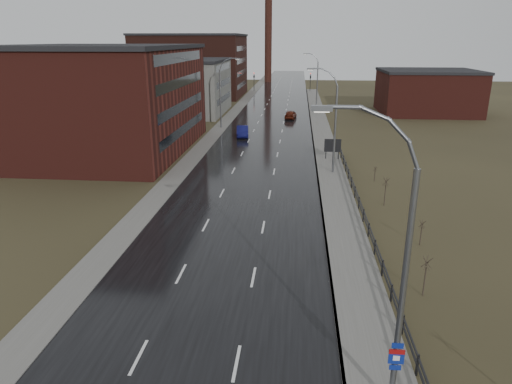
% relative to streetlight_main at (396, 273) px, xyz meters
% --- Properties ---
extents(road, '(14.00, 300.00, 0.06)m').
position_rel_streetlight_main_xyz_m(road, '(-8.47, 58.00, -6.03)').
color(road, black).
rests_on(road, ground).
extents(sidewalk_right, '(3.20, 180.00, 0.18)m').
position_rel_streetlight_main_xyz_m(sidewalk_right, '(0.13, 33.00, -5.97)').
color(sidewalk_right, '#595651').
rests_on(sidewalk_right, ground).
extents(curb_right, '(0.16, 180.00, 0.18)m').
position_rel_streetlight_main_xyz_m(curb_right, '(-1.39, 33.00, -5.97)').
color(curb_right, slate).
rests_on(curb_right, ground).
extents(sidewalk_left, '(2.40, 260.00, 0.12)m').
position_rel_streetlight_main_xyz_m(sidewalk_left, '(-16.67, 58.00, -6.00)').
color(sidewalk_left, '#595651').
rests_on(sidewalk_left, ground).
extents(warehouse_near, '(22.44, 28.56, 13.50)m').
position_rel_streetlight_main_xyz_m(warehouse_near, '(-29.46, 43.00, 0.70)').
color(warehouse_near, '#471914').
rests_on(warehouse_near, ground).
extents(warehouse_mid, '(16.32, 20.40, 10.50)m').
position_rel_streetlight_main_xyz_m(warehouse_mid, '(-26.46, 76.00, -0.80)').
color(warehouse_mid, slate).
rests_on(warehouse_mid, ground).
extents(warehouse_far, '(26.52, 24.48, 15.50)m').
position_rel_streetlight_main_xyz_m(warehouse_far, '(-31.47, 106.00, 1.70)').
color(warehouse_far, '#331611').
rests_on(warehouse_far, ground).
extents(building_right, '(18.36, 16.32, 8.50)m').
position_rel_streetlight_main_xyz_m(building_right, '(21.83, 80.00, -1.80)').
color(building_right, '#471914').
rests_on(building_right, ground).
extents(smokestack, '(2.70, 2.70, 30.70)m').
position_rel_streetlight_main_xyz_m(smokestack, '(-14.47, 148.00, 9.44)').
color(smokestack, '#331611').
rests_on(smokestack, ground).
extents(streetlight_main, '(3.91, 0.29, 12.11)m').
position_rel_streetlight_main_xyz_m(streetlight_main, '(0.00, 0.00, 0.00)').
color(streetlight_main, slate).
rests_on(streetlight_main, ground).
extents(streetlight_right_mid, '(3.36, 0.28, 11.35)m').
position_rel_streetlight_main_xyz_m(streetlight_right_mid, '(0.03, 34.00, -0.22)').
color(streetlight_right_mid, slate).
rests_on(streetlight_right_mid, ground).
extents(streetlight_left, '(3.36, 0.28, 11.35)m').
position_rel_streetlight_main_xyz_m(streetlight_left, '(-16.17, 60.00, -0.22)').
color(streetlight_left, slate).
rests_on(streetlight_left, ground).
extents(streetlight_right_far, '(3.36, 0.28, 11.35)m').
position_rel_streetlight_main_xyz_m(streetlight_right_far, '(0.03, 88.00, -0.22)').
color(streetlight_right_far, slate).
rests_on(streetlight_right_far, ground).
extents(guardrail, '(0.10, 53.05, 1.10)m').
position_rel_streetlight_main_xyz_m(guardrail, '(1.83, 16.32, -5.35)').
color(guardrail, black).
rests_on(guardrail, ground).
extents(shrub_c, '(0.58, 0.61, 2.46)m').
position_rel_streetlight_main_xyz_m(shrub_c, '(3.82, 8.86, -4.75)').
color(shrub_c, '#382D23').
rests_on(shrub_c, ground).
extents(shrub_d, '(0.46, 0.48, 1.92)m').
position_rel_streetlight_main_xyz_m(shrub_d, '(5.33, 15.84, -5.04)').
color(shrub_d, '#382D23').
rests_on(shrub_d, ground).
extents(shrub_e, '(0.61, 0.65, 2.60)m').
position_rel_streetlight_main_xyz_m(shrub_e, '(4.21, 24.09, -4.68)').
color(shrub_e, '#382D23').
rests_on(shrub_e, ground).
extents(shrub_f, '(0.39, 0.41, 1.60)m').
position_rel_streetlight_main_xyz_m(shrub_f, '(4.47, 31.46, -5.21)').
color(shrub_f, '#382D23').
rests_on(shrub_f, ground).
extents(billboard, '(2.02, 0.17, 2.65)m').
position_rel_streetlight_main_xyz_m(billboard, '(0.63, 39.97, -4.30)').
color(billboard, black).
rests_on(billboard, ground).
extents(traffic_light_left, '(0.58, 2.73, 5.30)m').
position_rel_streetlight_main_xyz_m(traffic_light_left, '(-16.47, 118.00, -1.46)').
color(traffic_light_left, black).
rests_on(traffic_light_left, ground).
extents(traffic_light_right, '(0.58, 2.73, 5.30)m').
position_rel_streetlight_main_xyz_m(traffic_light_right, '(-0.47, 118.00, -1.46)').
color(traffic_light_right, black).
rests_on(traffic_light_right, ground).
extents(car_near, '(2.33, 5.15, 1.64)m').
position_rel_streetlight_main_xyz_m(car_near, '(-12.02, 53.01, -5.24)').
color(car_near, '#0E0F47').
rests_on(car_near, ground).
extents(car_far, '(2.39, 4.84, 1.59)m').
position_rel_streetlight_main_xyz_m(car_far, '(-5.05, 70.34, -5.27)').
color(car_far, '#511A0D').
rests_on(car_far, ground).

